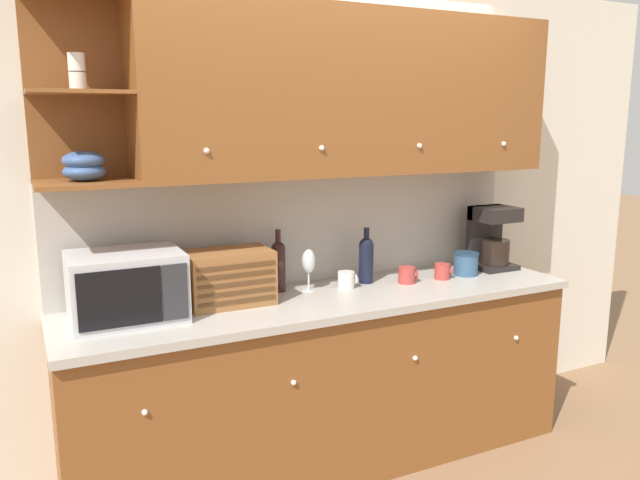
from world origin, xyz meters
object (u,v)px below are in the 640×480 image
object	(u,v)px
second_wine_bottle	(278,264)
mug_blue_second	(347,280)
mug_patterned_third	(407,275)
mug	(443,271)
bread_box	(229,277)
wine_glass	(309,262)
microwave	(126,286)
wine_bottle	(366,258)
coffee_maker	(491,237)
storage_canister	(466,264)

from	to	relation	value
second_wine_bottle	mug_blue_second	distance (m)	0.38
mug_patterned_third	mug	xyz separation A→B (m)	(0.23, -0.01, -0.00)
bread_box	second_wine_bottle	xyz separation A→B (m)	(0.30, 0.10, 0.01)
wine_glass	mug_blue_second	world-z (taller)	wine_glass
microwave	mug	world-z (taller)	microwave
mug_patterned_third	bread_box	bearing A→B (deg)	176.73
microwave	wine_bottle	distance (m)	1.30
microwave	wine_bottle	bearing A→B (deg)	3.85
wine_glass	coffee_maker	bearing A→B (deg)	-1.18
second_wine_bottle	mug	bearing A→B (deg)	-10.62
bread_box	mug	bearing A→B (deg)	-3.34
mug	coffee_maker	distance (m)	0.46
second_wine_bottle	wine_glass	distance (m)	0.16
bread_box	mug_patterned_third	size ratio (longest dim) A/B	3.91
bread_box	mug_blue_second	size ratio (longest dim) A/B	4.08
microwave	storage_canister	distance (m)	1.91
microwave	bread_box	bearing A→B (deg)	4.32
mug_blue_second	mug_patterned_third	world-z (taller)	same
second_wine_bottle	mug	world-z (taller)	second_wine_bottle
wine_glass	mug_patterned_third	xyz separation A→B (m)	(0.56, -0.10, -0.11)
wine_glass	coffee_maker	xyz separation A→B (m)	(1.21, -0.02, 0.04)
microwave	wine_glass	xyz separation A→B (m)	(0.94, 0.08, -0.00)
mug_blue_second	mug	xyz separation A→B (m)	(0.58, -0.07, -0.00)
microwave	storage_canister	size ratio (longest dim) A/B	3.35
wine_bottle	mug_patterned_third	bearing A→B (deg)	-28.09
mug_blue_second	bread_box	bearing A→B (deg)	179.58
second_wine_bottle	wine_bottle	size ratio (longest dim) A/B	1.07
microwave	wine_bottle	size ratio (longest dim) A/B	1.59
mug_patterned_third	storage_canister	bearing A→B (deg)	0.27
wine_glass	mug_patterned_third	world-z (taller)	wine_glass
microwave	mug_patterned_third	xyz separation A→B (m)	(1.50, -0.02, -0.11)
coffee_maker	wine_glass	bearing A→B (deg)	178.82
bread_box	coffee_maker	bearing A→B (deg)	0.62
mug_blue_second	storage_canister	world-z (taller)	storage_canister
mug	mug_blue_second	bearing A→B (deg)	173.41
wine_glass	storage_canister	xyz separation A→B (m)	(0.96, -0.10, -0.09)
wine_glass	wine_bottle	world-z (taller)	wine_bottle
coffee_maker	wine_bottle	bearing A→B (deg)	177.85
microwave	mug_blue_second	world-z (taller)	microwave
second_wine_bottle	coffee_maker	size ratio (longest dim) A/B	0.88
wine_bottle	storage_canister	xyz separation A→B (m)	(0.61, -0.11, -0.07)
microwave	mug	distance (m)	1.73
mug_blue_second	storage_canister	bearing A→B (deg)	-3.81
mug	wine_bottle	bearing A→B (deg)	164.16
wine_bottle	bread_box	bearing A→B (deg)	-176.43
mug_blue_second	wine_bottle	size ratio (longest dim) A/B	0.33
wine_glass	mug_blue_second	size ratio (longest dim) A/B	2.21
wine_glass	mug_patterned_third	size ratio (longest dim) A/B	2.12
mug_blue_second	wine_bottle	distance (m)	0.19
mug_blue_second	storage_canister	distance (m)	0.76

